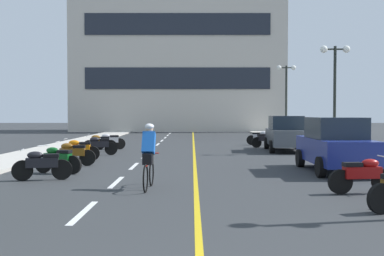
{
  "coord_description": "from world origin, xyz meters",
  "views": [
    {
      "loc": [
        0.15,
        -3.11,
        1.96
      ],
      "look_at": [
        0.12,
        15.24,
        1.37
      ],
      "focal_mm": 43.47,
      "sensor_mm": 36.0,
      "label": 1
    }
  ],
  "objects_px": {
    "motorcycle_8": "(100,142)",
    "motorcycle_6": "(79,149)",
    "motorcycle_2": "(363,174)",
    "street_lamp_mid": "(336,74)",
    "motorcycle_5": "(73,153)",
    "motorcycle_11": "(261,137)",
    "parked_car_mid": "(287,133)",
    "street_lamp_far": "(287,85)",
    "motorcycle_10": "(266,139)",
    "motorcycle_3": "(43,164)",
    "motorcycle_9": "(110,141)",
    "motorcycle_7": "(100,145)",
    "cyclist_rider": "(149,155)",
    "motorcycle_4": "(58,159)",
    "parked_car_near": "(336,144)"
  },
  "relations": [
    {
      "from": "motorcycle_9",
      "to": "motorcycle_11",
      "type": "distance_m",
      "value": 9.4
    },
    {
      "from": "street_lamp_far",
      "to": "parked_car_mid",
      "type": "height_order",
      "value": "street_lamp_far"
    },
    {
      "from": "motorcycle_5",
      "to": "motorcycle_11",
      "type": "xyz_separation_m",
      "value": [
        8.68,
        11.38,
        0.0
      ]
    },
    {
      "from": "parked_car_near",
      "to": "motorcycle_3",
      "type": "relative_size",
      "value": 2.51
    },
    {
      "from": "parked_car_mid",
      "to": "motorcycle_2",
      "type": "xyz_separation_m",
      "value": [
        -0.7,
        -12.73,
        -0.44
      ]
    },
    {
      "from": "motorcycle_11",
      "to": "cyclist_rider",
      "type": "relative_size",
      "value": 0.96
    },
    {
      "from": "street_lamp_mid",
      "to": "motorcycle_3",
      "type": "relative_size",
      "value": 3.05
    },
    {
      "from": "motorcycle_5",
      "to": "street_lamp_far",
      "type": "bearing_deg",
      "value": 57.21
    },
    {
      "from": "motorcycle_8",
      "to": "motorcycle_9",
      "type": "distance_m",
      "value": 1.48
    },
    {
      "from": "street_lamp_mid",
      "to": "parked_car_mid",
      "type": "bearing_deg",
      "value": 149.97
    },
    {
      "from": "cyclist_rider",
      "to": "motorcycle_4",
      "type": "bearing_deg",
      "value": 136.76
    },
    {
      "from": "motorcycle_10",
      "to": "motorcycle_6",
      "type": "bearing_deg",
      "value": -140.38
    },
    {
      "from": "motorcycle_11",
      "to": "parked_car_mid",
      "type": "bearing_deg",
      "value": -82.42
    },
    {
      "from": "street_lamp_mid",
      "to": "motorcycle_10",
      "type": "distance_m",
      "value": 5.77
    },
    {
      "from": "street_lamp_mid",
      "to": "motorcycle_6",
      "type": "xyz_separation_m",
      "value": [
        -11.66,
        -3.61,
        -3.4
      ]
    },
    {
      "from": "parked_car_mid",
      "to": "street_lamp_far",
      "type": "bearing_deg",
      "value": 78.5
    },
    {
      "from": "motorcycle_6",
      "to": "motorcycle_9",
      "type": "distance_m",
      "value": 5.85
    },
    {
      "from": "motorcycle_3",
      "to": "parked_car_mid",
      "type": "bearing_deg",
      "value": 48.63
    },
    {
      "from": "parked_car_mid",
      "to": "motorcycle_7",
      "type": "relative_size",
      "value": 2.55
    },
    {
      "from": "street_lamp_far",
      "to": "motorcycle_2",
      "type": "relative_size",
      "value": 3.21
    },
    {
      "from": "motorcycle_6",
      "to": "motorcycle_8",
      "type": "distance_m",
      "value": 4.39
    },
    {
      "from": "motorcycle_7",
      "to": "cyclist_rider",
      "type": "height_order",
      "value": "cyclist_rider"
    },
    {
      "from": "parked_car_mid",
      "to": "motorcycle_5",
      "type": "height_order",
      "value": "parked_car_mid"
    },
    {
      "from": "motorcycle_8",
      "to": "motorcycle_10",
      "type": "height_order",
      "value": "same"
    },
    {
      "from": "parked_car_near",
      "to": "motorcycle_2",
      "type": "relative_size",
      "value": 2.48
    },
    {
      "from": "motorcycle_3",
      "to": "motorcycle_9",
      "type": "xyz_separation_m",
      "value": [
        -0.07,
        11.48,
        0.0
      ]
    },
    {
      "from": "parked_car_mid",
      "to": "motorcycle_10",
      "type": "height_order",
      "value": "parked_car_mid"
    },
    {
      "from": "parked_car_near",
      "to": "motorcycle_9",
      "type": "bearing_deg",
      "value": 134.25
    },
    {
      "from": "parked_car_mid",
      "to": "motorcycle_3",
      "type": "distance_m",
      "value": 13.96
    },
    {
      "from": "motorcycle_2",
      "to": "motorcycle_3",
      "type": "relative_size",
      "value": 1.01
    },
    {
      "from": "street_lamp_mid",
      "to": "motorcycle_6",
      "type": "bearing_deg",
      "value": -162.81
    },
    {
      "from": "motorcycle_2",
      "to": "street_lamp_mid",
      "type": "bearing_deg",
      "value": 76.14
    },
    {
      "from": "parked_car_mid",
      "to": "motorcycle_8",
      "type": "bearing_deg",
      "value": -177.29
    },
    {
      "from": "motorcycle_4",
      "to": "motorcycle_9",
      "type": "distance_m",
      "value": 9.93
    },
    {
      "from": "motorcycle_7",
      "to": "cyclist_rider",
      "type": "relative_size",
      "value": 0.95
    },
    {
      "from": "motorcycle_3",
      "to": "motorcycle_6",
      "type": "height_order",
      "value": "same"
    },
    {
      "from": "street_lamp_mid",
      "to": "motorcycle_11",
      "type": "xyz_separation_m",
      "value": [
        -2.75,
        5.86,
        -3.4
      ]
    },
    {
      "from": "parked_car_mid",
      "to": "motorcycle_10",
      "type": "distance_m",
      "value": 2.63
    },
    {
      "from": "motorcycle_2",
      "to": "cyclist_rider",
      "type": "xyz_separation_m",
      "value": [
        -5.26,
        0.76,
        0.41
      ]
    },
    {
      "from": "motorcycle_6",
      "to": "motorcycle_10",
      "type": "height_order",
      "value": "same"
    },
    {
      "from": "parked_car_near",
      "to": "motorcycle_7",
      "type": "xyz_separation_m",
      "value": [
        -9.13,
        6.08,
        -0.44
      ]
    },
    {
      "from": "street_lamp_far",
      "to": "motorcycle_3",
      "type": "xyz_separation_m",
      "value": [
        -11.51,
        -21.69,
        -3.61
      ]
    },
    {
      "from": "parked_car_near",
      "to": "motorcycle_11",
      "type": "bearing_deg",
      "value": 92.43
    },
    {
      "from": "parked_car_near",
      "to": "motorcycle_10",
      "type": "height_order",
      "value": "parked_car_near"
    },
    {
      "from": "motorcycle_3",
      "to": "motorcycle_11",
      "type": "xyz_separation_m",
      "value": [
        8.61,
        15.09,
        0.0
      ]
    },
    {
      "from": "motorcycle_7",
      "to": "motorcycle_9",
      "type": "bearing_deg",
      "value": 91.84
    },
    {
      "from": "street_lamp_far",
      "to": "motorcycle_2",
      "type": "distance_m",
      "value": 24.41
    },
    {
      "from": "motorcycle_4",
      "to": "motorcycle_6",
      "type": "relative_size",
      "value": 0.97
    },
    {
      "from": "street_lamp_far",
      "to": "motorcycle_10",
      "type": "bearing_deg",
      "value": -108.59
    },
    {
      "from": "motorcycle_8",
      "to": "motorcycle_6",
      "type": "bearing_deg",
      "value": -89.86
    }
  ]
}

